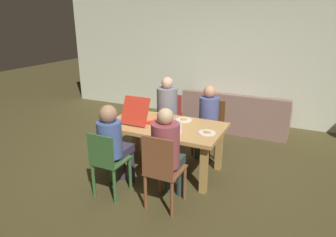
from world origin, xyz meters
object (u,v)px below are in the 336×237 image
(drinking_glass_0, at_px, (180,129))
(couch, at_px, (235,116))
(person_1, at_px, (166,107))
(plate_0, at_px, (184,120))
(pizza_box_0, at_px, (144,117))
(plate_1, at_px, (207,132))
(chair_1, at_px, (169,119))
(drinking_glass_1, at_px, (160,128))
(chair_0, at_px, (162,169))
(person_2, at_px, (208,115))
(person_0, at_px, (167,149))
(chair_2, at_px, (210,123))
(person_3, at_px, (113,141))
(dining_table, at_px, (165,131))
(chair_3, at_px, (107,162))

(drinking_glass_0, height_order, couch, drinking_glass_0)
(person_1, distance_m, plate_0, 0.72)
(pizza_box_0, bearing_deg, plate_1, -6.30)
(chair_1, height_order, drinking_glass_1, chair_1)
(chair_0, distance_m, person_2, 1.70)
(chair_1, bearing_deg, person_2, -8.23)
(person_1, bearing_deg, couch, 56.80)
(person_0, xyz_separation_m, chair_2, (0.00, 1.70, -0.23))
(chair_0, distance_m, person_3, 0.77)
(chair_0, bearing_deg, chair_2, 90.00)
(chair_1, xyz_separation_m, plate_1, (1.01, -0.97, 0.25))
(chair_2, bearing_deg, dining_table, -112.51)
(drinking_glass_1, relative_size, couch, 0.07)
(pizza_box_0, xyz_separation_m, couch, (0.93, 2.12, -0.50))
(chair_1, xyz_separation_m, plate_0, (0.53, -0.61, 0.25))
(dining_table, xyz_separation_m, person_3, (-0.35, -0.79, 0.08))
(person_2, xyz_separation_m, plate_1, (0.27, -0.87, 0.04))
(pizza_box_0, xyz_separation_m, plate_1, (1.04, -0.11, -0.04))
(person_3, distance_m, drinking_glass_1, 0.65)
(dining_table, xyz_separation_m, chair_2, (0.39, 0.94, -0.12))
(chair_1, bearing_deg, chair_2, 2.84)
(chair_0, relative_size, drinking_glass_1, 7.13)
(drinking_glass_0, xyz_separation_m, couch, (0.23, 2.39, -0.51))
(person_0, relative_size, drinking_glass_1, 9.21)
(dining_table, height_order, person_0, person_0)
(chair_1, xyz_separation_m, person_1, (-0.00, -0.13, 0.25))
(chair_2, height_order, plate_1, chair_2)
(plate_0, bearing_deg, chair_0, -79.69)
(dining_table, relative_size, person_1, 1.35)
(person_0, xyz_separation_m, person_1, (-0.74, 1.53, 0.01))
(person_1, bearing_deg, person_0, -64.08)
(chair_1, bearing_deg, dining_table, -68.60)
(dining_table, relative_size, chair_3, 1.91)
(chair_1, height_order, chair_3, chair_1)
(chair_3, xyz_separation_m, couch, (0.91, 3.11, -0.20))
(dining_table, xyz_separation_m, plate_1, (0.66, -0.07, 0.11))
(person_0, distance_m, person_2, 1.55)
(dining_table, distance_m, chair_0, 0.98)
(person_3, height_order, couch, person_3)
(person_2, xyz_separation_m, drinking_glass_0, (-0.06, -1.02, 0.09))
(dining_table, bearing_deg, chair_1, 111.40)
(chair_3, relative_size, couch, 0.43)
(chair_3, bearing_deg, chair_0, 3.34)
(pizza_box_0, bearing_deg, chair_1, 88.36)
(chair_1, relative_size, chair_2, 1.03)
(plate_0, bearing_deg, person_2, 66.78)
(chair_2, distance_m, drinking_glass_1, 1.32)
(drinking_glass_1, bearing_deg, person_1, 111.30)
(person_2, xyz_separation_m, drinking_glass_1, (-0.32, -1.11, 0.10))
(dining_table, xyz_separation_m, chair_0, (0.39, -0.90, -0.10))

